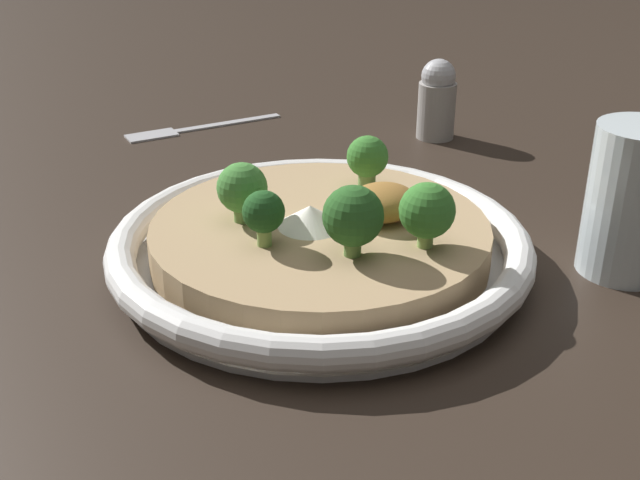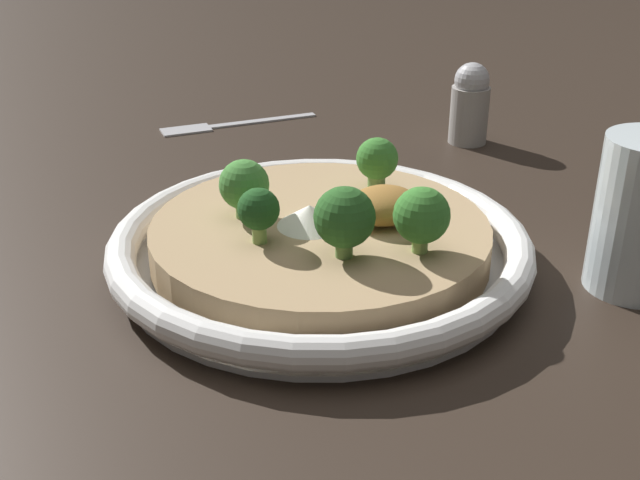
# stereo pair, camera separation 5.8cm
# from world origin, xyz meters

# --- Properties ---
(ground_plane) EXTENTS (6.00, 6.00, 0.00)m
(ground_plane) POSITION_xyz_m (0.00, 0.00, 0.00)
(ground_plane) COLOR #2D231C
(risotto_bowl) EXTENTS (0.31, 0.31, 0.04)m
(risotto_bowl) POSITION_xyz_m (0.00, 0.00, 0.02)
(risotto_bowl) COLOR white
(risotto_bowl) RESTS_ON ground_plane
(cheese_sprinkle) EXTENTS (0.05, 0.05, 0.02)m
(cheese_sprinkle) POSITION_xyz_m (-0.01, 0.00, 0.04)
(cheese_sprinkle) COLOR white
(cheese_sprinkle) RESTS_ON risotto_bowl
(crispy_onion_garnish) EXTENTS (0.05, 0.05, 0.03)m
(crispy_onion_garnish) POSITION_xyz_m (0.04, -0.02, 0.05)
(crispy_onion_garnish) COLOR olive
(crispy_onion_garnish) RESTS_ON risotto_bowl
(broccoli_left) EXTENTS (0.04, 0.04, 0.04)m
(broccoli_left) POSITION_xyz_m (-0.04, 0.04, 0.06)
(broccoli_left) COLOR #668E47
(broccoli_left) RESTS_ON risotto_bowl
(broccoli_front_left) EXTENTS (0.03, 0.03, 0.04)m
(broccoli_front_left) POSITION_xyz_m (-0.05, -0.01, 0.06)
(broccoli_front_left) COLOR #84A856
(broccoli_front_left) RESTS_ON risotto_bowl
(broccoli_right) EXTENTS (0.03, 0.03, 0.04)m
(broccoli_right) POSITION_xyz_m (0.07, 0.03, 0.06)
(broccoli_right) COLOR #668E47
(broccoli_right) RESTS_ON risotto_bowl
(broccoli_front_right) EXTENTS (0.04, 0.04, 0.05)m
(broccoli_front_right) POSITION_xyz_m (0.04, -0.07, 0.06)
(broccoli_front_right) COLOR #84A856
(broccoli_front_right) RESTS_ON risotto_bowl
(broccoli_front) EXTENTS (0.04, 0.04, 0.05)m
(broccoli_front) POSITION_xyz_m (-0.01, -0.05, 0.06)
(broccoli_front) COLOR #668E47
(broccoli_front) RESTS_ON risotto_bowl
(drinking_glass) EXTENTS (0.07, 0.07, 0.11)m
(drinking_glass) POSITION_xyz_m (0.18, -0.13, 0.05)
(drinking_glass) COLOR silver
(drinking_glass) RESTS_ON ground_plane
(fork_utensil) EXTENTS (0.18, 0.04, 0.00)m
(fork_utensil) POSITION_xyz_m (0.06, 0.34, 0.00)
(fork_utensil) COLOR #B7B7BC
(fork_utensil) RESTS_ON ground_plane
(pepper_shaker) EXTENTS (0.04, 0.04, 0.08)m
(pepper_shaker) POSITION_xyz_m (0.26, 0.17, 0.04)
(pepper_shaker) COLOR #9E9993
(pepper_shaker) RESTS_ON ground_plane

